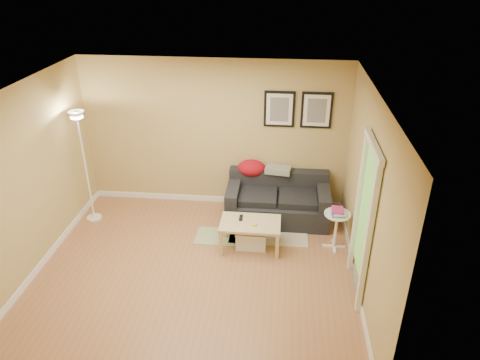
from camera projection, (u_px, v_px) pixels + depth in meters
The scene contains 24 objects.
floor at pixel (196, 270), 6.38m from camera, with size 4.50×4.50×0.00m, color #A26345.
ceiling at pixel (186, 93), 5.20m from camera, with size 4.50×4.50×0.00m, color white.
wall_back at pixel (215, 135), 7.56m from camera, with size 4.50×4.50×0.00m, color tan.
wall_front at pixel (148, 295), 4.02m from camera, with size 4.50×4.50×0.00m, color tan.
wall_left at pixel (27, 183), 5.99m from camera, with size 4.00×4.00×0.00m, color tan.
wall_right at pixel (367, 199), 5.59m from camera, with size 4.00×4.00×0.00m, color tan.
baseboard_back at pixel (216, 199), 8.12m from camera, with size 4.50×0.02×0.10m, color white.
baseboard_left at pixel (47, 258), 6.56m from camera, with size 0.02×4.00×0.10m, color white.
baseboard_right at pixel (355, 277), 6.16m from camera, with size 0.02×4.00×0.10m, color white.
sofa at pixel (278, 199), 7.47m from camera, with size 1.70×0.90×0.75m, color black, non-canonical shape.
red_throw at pixel (252, 168), 7.62m from camera, with size 0.48×0.36×0.28m, color maroon, non-canonical shape.
plaid_throw at pixel (278, 170), 7.55m from camera, with size 0.42×0.26×0.10m, color tan, non-canonical shape.
framed_print_left at pixel (279, 109), 7.22m from camera, with size 0.50×0.04×0.60m, color black, non-canonical shape.
framed_print_right at pixel (317, 110), 7.16m from camera, with size 0.50×0.04×0.60m, color black, non-canonical shape.
area_rug at pixel (269, 230), 7.28m from camera, with size 1.25×0.85×0.01m, color beige.
green_runner at pixel (218, 236), 7.13m from camera, with size 0.70×0.50×0.01m, color #668C4C.
coffee_table at pixel (250, 235), 6.78m from camera, with size 0.91×0.55×0.45m, color tan, non-canonical shape.
remote_control at pixel (241, 218), 6.77m from camera, with size 0.05×0.16×0.02m, color black.
tape_roll at pixel (255, 224), 6.59m from camera, with size 0.07×0.07×0.03m, color yellow.
storage_bin at pixel (251, 238), 6.84m from camera, with size 0.47×0.34×0.29m, color white, non-canonical shape.
side_table at pixel (336, 231), 6.74m from camera, with size 0.40×0.40×0.61m, color white, non-canonical shape.
book_stack at pixel (338, 211), 6.58m from camera, with size 0.19×0.25×0.08m, color teal, non-canonical shape.
floor_lamp at pixel (86, 171), 7.21m from camera, with size 0.25×0.25×1.92m, color white, non-canonical shape.
doorway at pixel (362, 224), 5.59m from camera, with size 0.12×1.01×2.13m, color white, non-canonical shape.
Camera 1 is at (1.14, -5.00, 4.06)m, focal length 33.26 mm.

